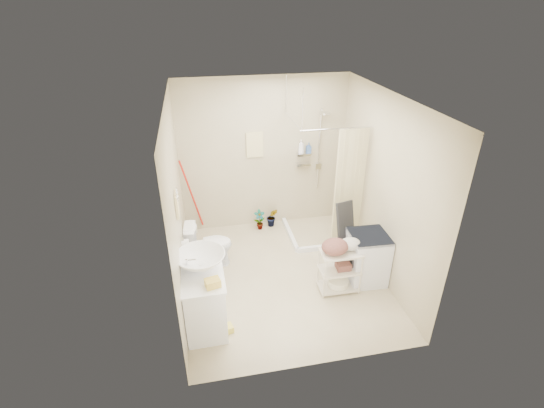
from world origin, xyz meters
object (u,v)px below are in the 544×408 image
at_px(vanity, 204,297).
at_px(laundry_rack, 340,267).
at_px(toilet, 209,244).
at_px(washing_machine, 367,257).

relative_size(vanity, laundry_rack, 1.19).
bearing_deg(vanity, laundry_rack, 7.82).
xyz_separation_m(toilet, laundry_rack, (1.73, -0.96, 0.03)).
relative_size(toilet, washing_machine, 0.93).
bearing_deg(toilet, washing_machine, -105.72).
height_order(washing_machine, laundry_rack, laundry_rack).
bearing_deg(washing_machine, vanity, -167.46).
distance_m(vanity, toilet, 1.24).
relative_size(washing_machine, laundry_rack, 0.99).
bearing_deg(laundry_rack, vanity, -170.54).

